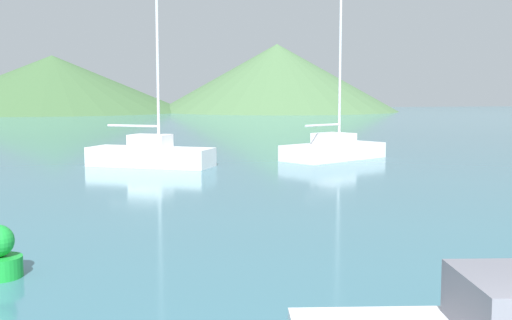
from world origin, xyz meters
TOP-DOWN VIEW (x-y plane):
  - sailboat_inner at (6.73, 24.55)m, footprint 5.48×4.36m
  - sailboat_middle at (-1.73, 23.67)m, footprint 5.42×4.13m
  - hill_central at (-11.71, 101.88)m, footprint 42.21×42.21m
  - hill_east at (23.39, 97.50)m, footprint 38.86×38.86m

SIDE VIEW (x-z plane):
  - sailboat_inner at x=6.73m, z-range -5.08..6.13m
  - sailboat_middle at x=-1.73m, z-range -3.62..4.69m
  - hill_central at x=-11.71m, z-range 0.00..8.78m
  - hill_east at x=23.39m, z-range 0.00..10.80m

